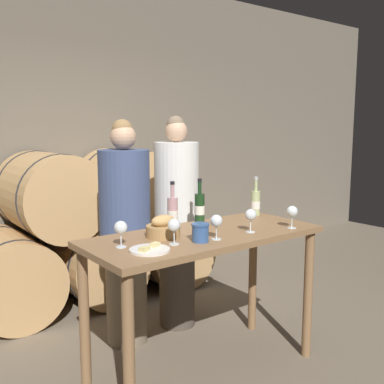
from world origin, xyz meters
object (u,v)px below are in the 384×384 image
wine_glass_center (216,222)px  wine_glass_far_right (292,212)px  wine_bottle_white (256,202)px  wine_glass_right (251,215)px  bread_basket (163,228)px  cheese_plate (150,250)px  person_right (177,222)px  wine_glass_left (174,226)px  blue_crock (200,232)px  wine_bottle_rose (173,212)px  tasting_table (205,255)px  person_left (125,233)px  wine_bottle_red (200,207)px  wine_glass_far_left (121,228)px

wine_glass_center → wine_glass_far_right: bearing=-7.4°
wine_bottle_white → wine_glass_right: 0.58m
bread_basket → cheese_plate: 0.33m
person_right → wine_glass_left: 1.03m
blue_crock → wine_glass_left: size_ratio=0.73×
wine_bottle_white → wine_bottle_rose: wine_bottle_rose is taller
tasting_table → blue_crock: bearing=-135.6°
person_left → wine_bottle_white: (0.87, -0.48, 0.21)m
tasting_table → blue_crock: (-0.16, -0.15, 0.21)m
wine_bottle_red → bread_basket: (-0.46, -0.22, -0.05)m
wine_bottle_rose → person_left: bearing=104.7°
person_right → wine_glass_far_right: (0.27, -0.95, 0.20)m
wine_glass_far_left → wine_glass_left: 0.30m
wine_bottle_white → wine_bottle_rose: bearing=177.6°
cheese_plate → wine_glass_right: wine_glass_right is taller
bread_basket → cheese_plate: size_ratio=0.95×
tasting_table → wine_glass_far_left: (-0.59, 0.02, 0.26)m
wine_bottle_red → blue_crock: 0.57m
bread_basket → wine_glass_center: bearing=-48.7°
person_right → wine_bottle_rose: (-0.35, -0.45, 0.19)m
tasting_table → wine_glass_right: wine_glass_right is taller
tasting_table → bread_basket: bearing=163.2°
tasting_table → cheese_plate: cheese_plate is taller
tasting_table → person_right: (0.28, 0.71, 0.06)m
bread_basket → wine_glass_center: wine_glass_center is taller
wine_bottle_red → wine_bottle_rose: wine_bottle_rose is taller
person_right → tasting_table: bearing=-111.8°
person_left → wine_glass_far_left: bearing=-120.4°
wine_bottle_rose → wine_glass_far_left: (-0.52, -0.24, 0.00)m
wine_glass_right → wine_glass_far_right: (0.30, -0.08, 0.00)m
wine_bottle_rose → wine_glass_center: size_ratio=2.07×
wine_glass_right → wine_glass_far_right: size_ratio=1.00×
bread_basket → blue_crock: bearing=-64.8°
bread_basket → wine_bottle_white: bearing=8.7°
cheese_plate → blue_crock: bearing=-1.4°
person_left → blue_crock: size_ratio=15.23×
wine_bottle_red → wine_glass_far_right: wine_bottle_red is taller
wine_glass_center → wine_glass_right: bearing=1.3°
wine_bottle_white → wine_glass_far_left: wine_bottle_white is taller
tasting_table → person_left: (-0.19, 0.71, 0.04)m
wine_glass_left → wine_bottle_rose: bearing=56.2°
person_right → bread_basket: 0.84m
wine_glass_center → wine_glass_far_right: (0.60, -0.08, 0.00)m
wine_glass_left → wine_glass_center: 0.28m
cheese_plate → wine_glass_left: wine_glass_left is taller
tasting_table → wine_glass_far_left: 0.64m
person_right → wine_glass_far_right: bearing=-74.3°
person_left → wine_glass_left: 0.85m
wine_bottle_red → wine_glass_center: wine_bottle_red is taller
blue_crock → bread_basket: 0.26m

